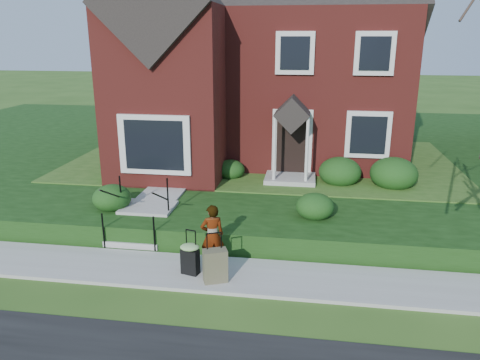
% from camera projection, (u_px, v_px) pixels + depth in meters
% --- Properties ---
extents(ground, '(120.00, 120.00, 0.00)m').
position_uv_depth(ground, '(223.00, 276.00, 10.37)').
color(ground, '#2D5119').
rests_on(ground, ground).
extents(sidewalk, '(60.00, 1.60, 0.08)m').
position_uv_depth(sidewalk, '(223.00, 274.00, 10.36)').
color(sidewalk, '#9E9B93').
rests_on(sidewalk, ground).
extents(terrace, '(44.00, 20.00, 0.60)m').
position_uv_depth(terrace, '(362.00, 153.00, 20.01)').
color(terrace, black).
rests_on(terrace, ground).
extents(walkway, '(1.20, 6.00, 0.06)m').
position_uv_depth(walkway, '(176.00, 179.00, 15.27)').
color(walkway, '#9E9B93').
rests_on(walkway, terrace).
extents(main_house, '(10.40, 10.20, 9.40)m').
position_uv_depth(main_house, '(262.00, 32.00, 17.94)').
color(main_house, maroon).
rests_on(main_house, terrace).
extents(front_steps, '(1.40, 2.02, 1.50)m').
position_uv_depth(front_steps, '(143.00, 219.00, 12.33)').
color(front_steps, '#9E9B93').
rests_on(front_steps, ground).
extents(foundation_shrubs, '(10.21, 4.45, 1.08)m').
position_uv_depth(foundation_shrubs, '(256.00, 171.00, 14.57)').
color(foundation_shrubs, '#163710').
rests_on(foundation_shrubs, terrace).
extents(woman, '(0.63, 0.53, 1.46)m').
position_uv_depth(woman, '(212.00, 236.00, 10.50)').
color(woman, '#999999').
rests_on(woman, sidewalk).
extents(suitcase_black, '(0.50, 0.44, 1.02)m').
position_uv_depth(suitcase_black, '(190.00, 257.00, 10.21)').
color(suitcase_black, black).
rests_on(suitcase_black, sidewalk).
extents(suitcase_olive, '(0.57, 0.45, 1.09)m').
position_uv_depth(suitcase_olive, '(215.00, 266.00, 9.90)').
color(suitcase_olive, brown).
rests_on(suitcase_olive, sidewalk).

